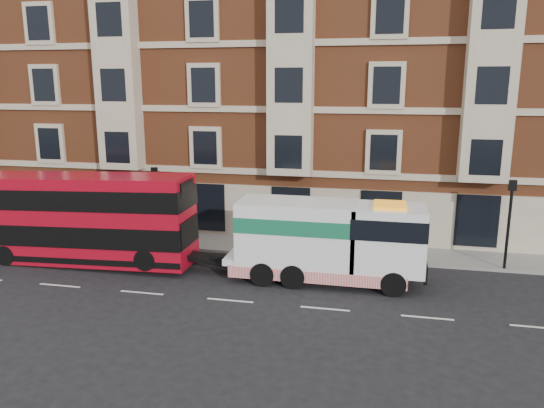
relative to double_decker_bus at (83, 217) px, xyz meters
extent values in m
plane|color=black|center=(8.48, -3.06, -2.39)|extent=(120.00, 120.00, 0.00)
cube|color=slate|center=(8.48, 4.44, -2.31)|extent=(90.00, 3.00, 0.15)
cube|color=brown|center=(8.98, 11.94, 6.61)|extent=(45.00, 12.00, 18.00)
cylinder|color=black|center=(2.48, 3.14, -0.24)|extent=(0.14, 0.14, 4.00)
cube|color=black|center=(2.48, 3.14, 1.86)|extent=(0.35, 0.15, 0.50)
cylinder|color=black|center=(20.48, 3.14, -0.24)|extent=(0.14, 0.14, 4.00)
cube|color=black|center=(20.48, 3.14, 1.86)|extent=(0.35, 0.15, 0.50)
cube|color=#A6091B|center=(0.00, 0.00, -0.06)|extent=(11.10, 2.48, 4.36)
cube|color=black|center=(0.00, 0.00, -0.70)|extent=(11.14, 2.54, 1.04)
cube|color=black|center=(0.00, 0.00, 1.08)|extent=(11.14, 2.54, 0.99)
cylinder|color=black|center=(-3.76, -1.12, -1.87)|extent=(1.03, 0.32, 1.03)
cylinder|color=black|center=(-3.76, 1.12, -1.87)|extent=(1.03, 0.32, 1.03)
cylinder|color=black|center=(3.76, -1.12, -1.58)|extent=(1.03, 0.32, 1.03)
cylinder|color=black|center=(3.76, 1.12, -1.58)|extent=(1.03, 0.32, 1.03)
cube|color=white|center=(12.00, 0.00, -1.45)|extent=(8.92, 2.28, 0.30)
cube|color=white|center=(14.87, 0.00, -0.16)|extent=(3.17, 2.48, 2.87)
cube|color=white|center=(10.81, 0.00, -0.11)|extent=(5.35, 2.48, 2.87)
cube|color=#166542|center=(10.81, 0.00, 0.39)|extent=(5.40, 2.52, 0.69)
cube|color=red|center=(11.80, 0.00, -1.79)|extent=(7.93, 2.54, 0.54)
cylinder|color=black|center=(15.17, -1.12, -1.84)|extent=(1.09, 0.35, 1.09)
cylinder|color=black|center=(15.17, 1.12, -1.84)|extent=(1.09, 0.35, 1.09)
cylinder|color=black|center=(10.81, -1.12, -1.84)|extent=(1.09, 0.40, 1.09)
cylinder|color=black|center=(10.81, 1.12, -1.84)|extent=(1.09, 0.40, 1.09)
cylinder|color=black|center=(9.42, -1.12, -1.84)|extent=(1.09, 0.40, 1.09)
cylinder|color=black|center=(9.42, 1.12, -1.84)|extent=(1.09, 0.40, 1.09)
imported|color=#1B2A36|center=(-4.91, 3.24, -1.36)|extent=(0.76, 0.69, 1.75)
camera|label=1|loc=(14.55, -23.01, 6.55)|focal=35.00mm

